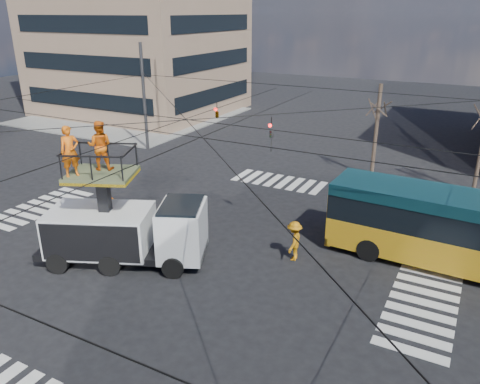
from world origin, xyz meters
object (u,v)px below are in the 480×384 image
traffic_cone (56,237)px  worker_ground (108,209)px  utility_truck (125,218)px  flagger (294,241)px

traffic_cone → worker_ground: bearing=64.5°
utility_truck → traffic_cone: utility_truck is taller
worker_ground → flagger: 9.31m
traffic_cone → worker_ground: worker_ground is taller
utility_truck → flagger: utility_truck is taller
traffic_cone → flagger: bearing=19.9°
traffic_cone → worker_ground: (1.12, 2.36, 0.71)m
utility_truck → traffic_cone: size_ratio=11.51×
traffic_cone → worker_ground: size_ratio=0.31×
traffic_cone → flagger: flagger is taller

